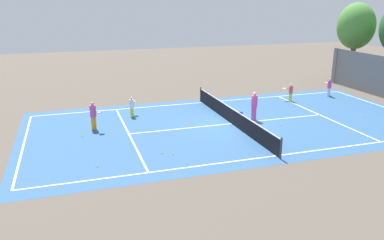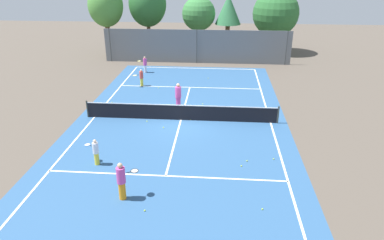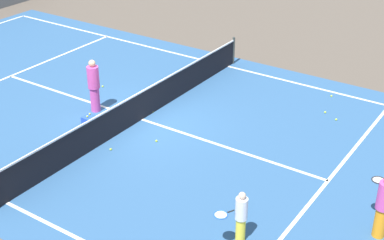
% 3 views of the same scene
% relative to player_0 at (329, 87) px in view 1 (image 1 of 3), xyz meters
% --- Properties ---
extents(ground_plane, '(80.00, 80.00, 0.00)m').
position_rel_player_0_xyz_m(ground_plane, '(4.34, -10.27, -0.75)').
color(ground_plane, brown).
extents(court_surface, '(13.00, 25.00, 0.01)m').
position_rel_player_0_xyz_m(court_surface, '(4.34, -10.27, -0.74)').
color(court_surface, '#2D5684').
rests_on(court_surface, ground_plane).
extents(tennis_net, '(11.90, 0.10, 1.10)m').
position_rel_player_0_xyz_m(tennis_net, '(4.34, -10.27, -0.24)').
color(tennis_net, '#333833').
rests_on(tennis_net, ground_plane).
extents(tree_4, '(3.52, 3.36, 7.18)m').
position_rel_player_0_xyz_m(tree_4, '(-5.04, 6.15, 4.27)').
color(tree_4, brown).
rests_on(tree_4, ground_plane).
extents(player_0, '(0.89, 0.50, 1.44)m').
position_rel_player_0_xyz_m(player_0, '(0.00, 0.00, 0.00)').
color(player_0, silver).
rests_on(player_0, ground_plane).
extents(player_1, '(0.90, 0.72, 1.68)m').
position_rel_player_0_xyz_m(player_1, '(2.84, -18.48, 0.12)').
color(player_1, orange).
rests_on(player_1, ground_plane).
extents(player_2, '(0.83, 0.67, 1.34)m').
position_rel_player_0_xyz_m(player_2, '(0.48, -3.79, -0.05)').
color(player_2, yellow).
rests_on(player_2, ground_plane).
extents(player_3, '(0.39, 0.39, 1.82)m').
position_rel_player_0_xyz_m(player_3, '(3.98, -8.59, 0.19)').
color(player_3, '#D14799').
rests_on(player_3, ground_plane).
extents(player_4, '(0.84, 0.62, 1.33)m').
position_rel_player_0_xyz_m(player_4, '(0.87, -15.89, -0.05)').
color(player_4, yellow).
rests_on(player_4, ground_plane).
extents(ball_crate, '(0.41, 0.36, 0.43)m').
position_rel_player_0_xyz_m(ball_crate, '(3.05, -9.19, -0.56)').
color(ball_crate, blue).
rests_on(ball_crate, ground_plane).
extents(tennis_ball_0, '(0.07, 0.07, 0.07)m').
position_rel_player_0_xyz_m(tennis_ball_0, '(-0.79, -7.66, -0.71)').
color(tennis_ball_0, '#CCE533').
rests_on(tennis_ball_0, ground_plane).
extents(tennis_ball_1, '(0.07, 0.07, 0.07)m').
position_rel_player_0_xyz_m(tennis_ball_1, '(3.90, -19.23, -0.71)').
color(tennis_ball_1, '#CCE533').
rests_on(tennis_ball_1, ground_plane).
extents(tennis_ball_2, '(0.07, 0.07, 0.07)m').
position_rel_player_0_xyz_m(tennis_ball_2, '(9.44, -14.75, -0.71)').
color(tennis_ball_2, '#CCE533').
rests_on(tennis_ball_2, ground_plane).
extents(tennis_ball_3, '(0.07, 0.07, 0.07)m').
position_rel_player_0_xyz_m(tennis_ball_3, '(2.29, -10.72, -0.71)').
color(tennis_ball_3, '#CCE533').
rests_on(tennis_ball_3, ground_plane).
extents(tennis_ball_4, '(0.07, 0.07, 0.07)m').
position_rel_player_0_xyz_m(tennis_ball_4, '(5.54, -7.48, -0.71)').
color(tennis_ball_4, '#CCE533').
rests_on(tennis_ball_4, ground_plane).
extents(tennis_ball_5, '(0.07, 0.07, 0.07)m').
position_rel_player_0_xyz_m(tennis_ball_5, '(4.93, -10.25, -0.71)').
color(tennis_ball_5, '#CCE533').
rests_on(tennis_ball_5, ground_plane).
extents(tennis_ball_6, '(0.07, 0.07, 0.07)m').
position_rel_player_0_xyz_m(tennis_ball_6, '(8.12, -15.05, -0.71)').
color(tennis_ball_6, '#CCE533').
rests_on(tennis_ball_6, ground_plane).
extents(tennis_ball_7, '(0.07, 0.07, 0.07)m').
position_rel_player_0_xyz_m(tennis_ball_7, '(8.49, -18.77, -0.71)').
color(tennis_ball_7, '#CCE533').
rests_on(tennis_ball_7, ground_plane).
extents(tennis_ball_8, '(0.07, 0.07, 0.07)m').
position_rel_player_0_xyz_m(tennis_ball_8, '(5.67, -1.39, -0.71)').
color(tennis_ball_8, '#CCE533').
rests_on(tennis_ball_8, ground_plane).
extents(tennis_ball_9, '(0.07, 0.07, 0.07)m').
position_rel_player_0_xyz_m(tennis_ball_9, '(7.82, -15.55, -0.71)').
color(tennis_ball_9, '#CCE533').
rests_on(tennis_ball_9, ground_plane).
extents(tennis_ball_10, '(0.07, 0.07, 0.07)m').
position_rel_player_0_xyz_m(tennis_ball_10, '(1.92, -4.28, -0.71)').
color(tennis_ball_10, '#CCE533').
rests_on(tennis_ball_10, ground_plane).
extents(tennis_ball_11, '(0.07, 0.07, 0.07)m').
position_rel_player_0_xyz_m(tennis_ball_11, '(3.44, -11.54, -0.71)').
color(tennis_ball_11, '#CCE533').
rests_on(tennis_ball_11, ground_plane).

